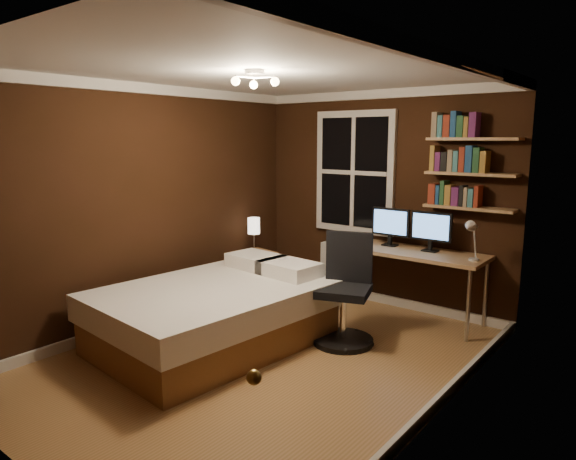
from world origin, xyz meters
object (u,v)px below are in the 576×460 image
Objects in this scene: monitor_right at (431,232)px; office_chair at (345,301)px; nightstand at (254,273)px; desk_lamp at (472,240)px; radiator at (339,270)px; bedside_lamp at (254,235)px; bed at (215,313)px; monitor_left at (390,227)px; desk at (410,256)px.

office_chair is at bearing -109.48° from monitor_right.
desk_lamp is (2.60, 0.29, 0.71)m from nightstand.
office_chair is at bearing -54.91° from radiator.
monitor_right is (2.09, 0.50, 0.70)m from nightstand.
bed is at bearing -61.46° from bedside_lamp.
monitor_left is 0.47m from monitor_right.
radiator is at bearing 169.22° from desk_lamp.
bed is 5.09× the size of desk_lamp.
monitor_right is at bearing 60.46° from bed.
monitor_left is at bearing 75.06° from office_chair.
monitor_left is at bearing 180.00° from monitor_right.
bed is at bearing -121.96° from desk.
nightstand is 1.81m from office_chair.
nightstand is (-0.76, 1.41, -0.03)m from bed.
desk is at bearing 12.36° from bedside_lamp.
radiator is 0.63× the size of office_chair.
nightstand is 2.71m from desk_lamp.
bed is 1.60m from nightstand.
desk_lamp is at bearing -22.21° from monitor_right.
monitor_left is at bearing 28.46° from nightstand.
desk_lamp is at bearing 48.02° from bed.
bed is at bearing -114.07° from monitor_left.
monitor_left and monitor_right have the same top height.
desk_lamp is (2.60, 0.29, 0.21)m from bedside_lamp.
desk reaches higher than radiator.
desk is 0.76m from desk_lamp.
office_chair is (1.71, -0.59, -0.36)m from bedside_lamp.
monitor_left is (1.61, 0.50, 0.21)m from bedside_lamp.
nightstand is at bearing 141.26° from office_chair.
bed is 4.06× the size of nightstand.
nightstand is 0.52× the size of office_chair.
nightstand is 1.83m from monitor_left.
bedside_lamp is 0.97× the size of monitor_left.
office_chair reaches higher than bedside_lamp.
desk is 3.60× the size of monitor_right.
monitor_left is 1.22m from office_chair.
bedside_lamp reaches higher than nightstand.
office_chair reaches higher than nightstand.
office_chair reaches higher than desk.
monitor_left reaches higher than desk.
bedside_lamp is 0.99× the size of desk_lamp.
radiator is 1.12m from desk.
office_chair is at bearing -18.95° from bedside_lamp.
nightstand is at bearing -144.18° from radiator.
desk_lamp reaches higher than office_chair.
monitor_left is (0.75, -0.12, 0.64)m from radiator.
desk is 1.06m from office_chair.
bedside_lamp is 1.14m from radiator.
desk is 0.40m from monitor_left.
bedside_lamp is at bearing -166.62° from monitor_right.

